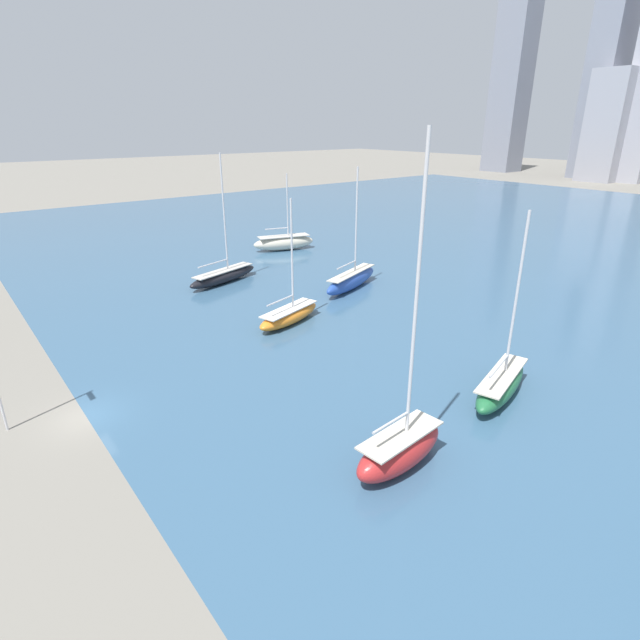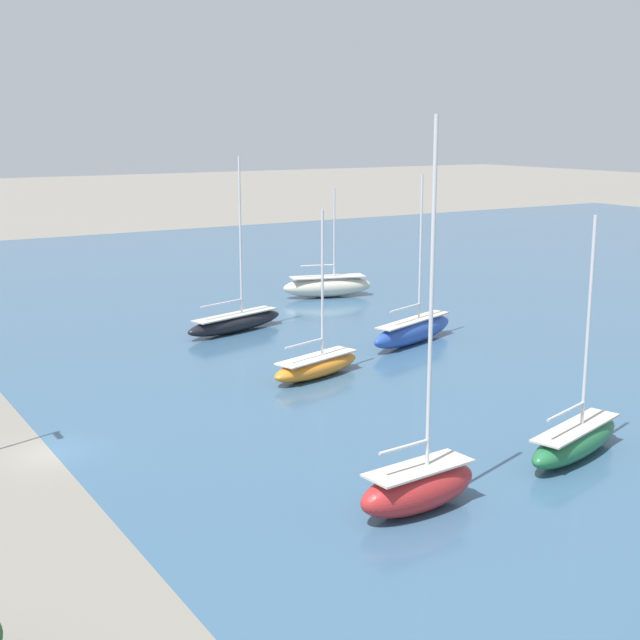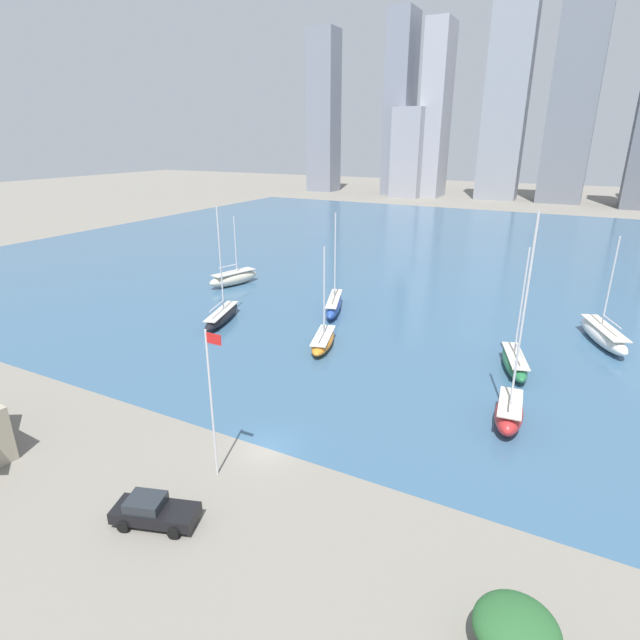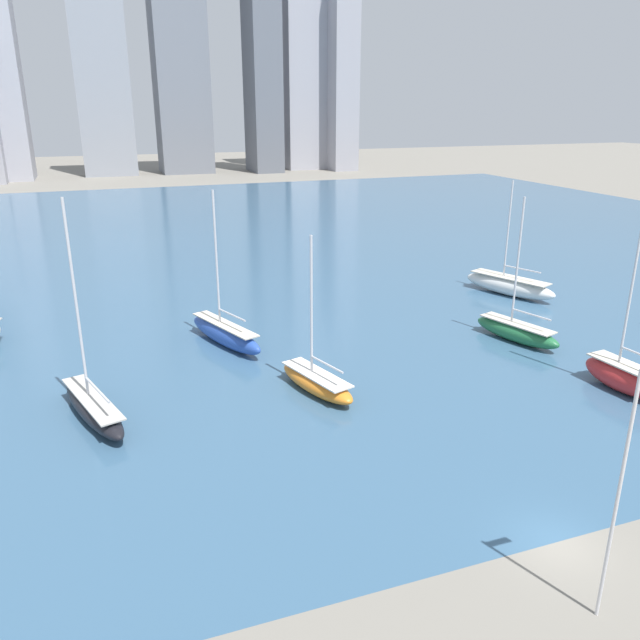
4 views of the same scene
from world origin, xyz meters
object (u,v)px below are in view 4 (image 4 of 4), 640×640
object	(u,v)px
flag_pole	(621,489)
sailboat_blue	(225,333)
sailboat_green	(517,331)
sailboat_white	(509,285)
sailboat_red	(623,375)
sailboat_black	(93,406)
sailboat_orange	(317,381)

from	to	relation	value
flag_pole	sailboat_blue	size ratio (longest dim) A/B	0.83
sailboat_green	sailboat_white	size ratio (longest dim) A/B	1.02
sailboat_green	sailboat_red	distance (m)	10.69
sailboat_black	sailboat_green	size ratio (longest dim) A/B	1.15
sailboat_red	flag_pole	bearing A→B (deg)	-141.73
sailboat_green	sailboat_blue	xyz separation A→B (m)	(-23.46, 7.58, 0.11)
sailboat_black	sailboat_red	xyz separation A→B (m)	(35.05, -8.29, 0.32)
sailboat_black	sailboat_blue	bearing A→B (deg)	26.28
sailboat_black	sailboat_green	xyz separation A→B (m)	(34.08, 2.35, 0.06)
sailboat_blue	sailboat_green	bearing A→B (deg)	-37.90
sailboat_green	sailboat_orange	size ratio (longest dim) A/B	1.10
sailboat_red	sailboat_blue	size ratio (longest dim) A/B	1.31
sailboat_white	sailboat_blue	distance (m)	31.50
sailboat_black	sailboat_blue	distance (m)	14.54
sailboat_orange	sailboat_white	world-z (taller)	sailboat_white
sailboat_red	sailboat_white	xyz separation A→B (m)	(6.79, 22.39, -0.14)
sailboat_black	sailboat_white	bearing A→B (deg)	1.82
sailboat_red	sailboat_black	bearing A→B (deg)	161.42
flag_pole	sailboat_black	bearing A→B (deg)	127.54
flag_pole	sailboat_white	bearing A→B (deg)	58.51
sailboat_green	sailboat_red	size ratio (longest dim) A/B	0.72
sailboat_white	sailboat_orange	bearing A→B (deg)	-172.64
sailboat_red	sailboat_blue	bearing A→B (deg)	138.01
flag_pole	sailboat_red	xyz separation A→B (m)	(16.58, 15.76, -4.59)
sailboat_red	sailboat_white	world-z (taller)	sailboat_red
sailboat_green	sailboat_white	distance (m)	14.09
flag_pole	sailboat_white	size ratio (longest dim) A/B	0.89
sailboat_blue	sailboat_red	bearing A→B (deg)	-56.71
flag_pole	sailboat_blue	bearing A→B (deg)	103.02
sailboat_green	sailboat_red	world-z (taller)	sailboat_red
sailboat_red	sailboat_white	bearing A→B (deg)	67.85
sailboat_orange	sailboat_black	bearing A→B (deg)	158.80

